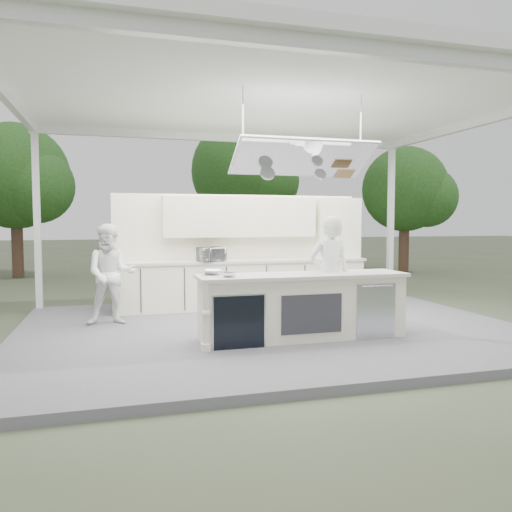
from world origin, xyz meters
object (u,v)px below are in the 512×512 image
object	(u,v)px
demo_island	(302,306)
back_counter	(243,283)
head_chef	(329,275)
sous_chef	(111,274)

from	to	relation	value
demo_island	back_counter	world-z (taller)	same
back_counter	head_chef	world-z (taller)	head_chef
demo_island	back_counter	size ratio (longest dim) A/B	0.61
demo_island	head_chef	distance (m)	0.71
head_chef	back_counter	bearing A→B (deg)	-72.65
back_counter	head_chef	xyz separation A→B (m)	(0.71, -2.60, 0.42)
back_counter	head_chef	size ratio (longest dim) A/B	2.83
demo_island	sous_chef	xyz separation A→B (m)	(-2.69, 1.80, 0.36)
head_chef	sous_chef	bearing A→B (deg)	-24.19
sous_chef	head_chef	bearing A→B (deg)	-24.54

